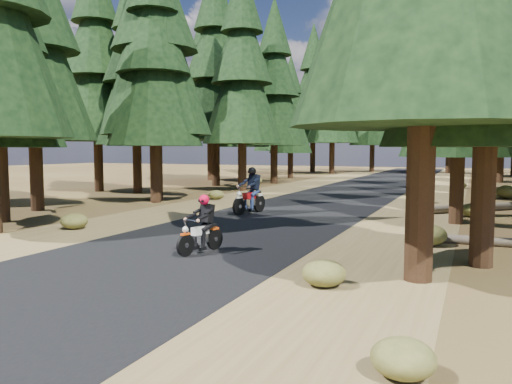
{
  "coord_description": "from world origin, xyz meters",
  "views": [
    {
      "loc": [
        6.58,
        -13.49,
        2.49
      ],
      "look_at": [
        0.0,
        1.5,
        1.1
      ],
      "focal_mm": 35.0,
      "sensor_mm": 36.0,
      "label": 1
    }
  ],
  "objects_px": {
    "log_near": "(485,207)",
    "rider_follow": "(249,198)",
    "log_far": "(508,243)",
    "rider_lead": "(201,234)"
  },
  "relations": [
    {
      "from": "log_near",
      "to": "rider_follow",
      "type": "bearing_deg",
      "value": 164.53
    },
    {
      "from": "log_near",
      "to": "log_far",
      "type": "bearing_deg",
      "value": -131.43
    },
    {
      "from": "log_far",
      "to": "rider_follow",
      "type": "height_order",
      "value": "rider_follow"
    },
    {
      "from": "log_far",
      "to": "rider_follow",
      "type": "relative_size",
      "value": 2.0
    },
    {
      "from": "log_far",
      "to": "rider_follow",
      "type": "xyz_separation_m",
      "value": [
        -8.83,
        3.42,
        0.49
      ]
    },
    {
      "from": "log_near",
      "to": "rider_follow",
      "type": "height_order",
      "value": "rider_follow"
    },
    {
      "from": "log_near",
      "to": "rider_follow",
      "type": "relative_size",
      "value": 2.8
    },
    {
      "from": "log_far",
      "to": "rider_lead",
      "type": "bearing_deg",
      "value": -151.8
    },
    {
      "from": "log_far",
      "to": "rider_follow",
      "type": "distance_m",
      "value": 9.48
    },
    {
      "from": "rider_follow",
      "to": "log_near",
      "type": "bearing_deg",
      "value": -139.01
    }
  ]
}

